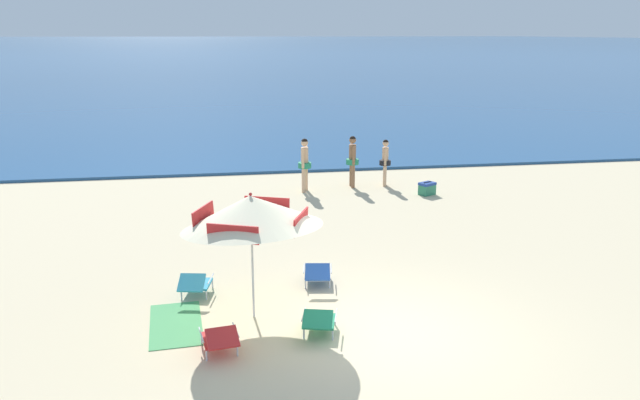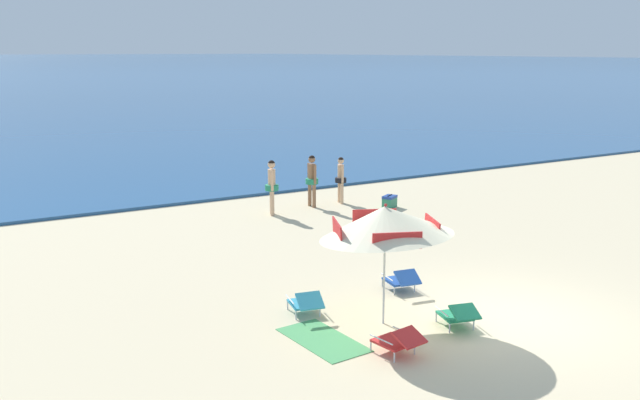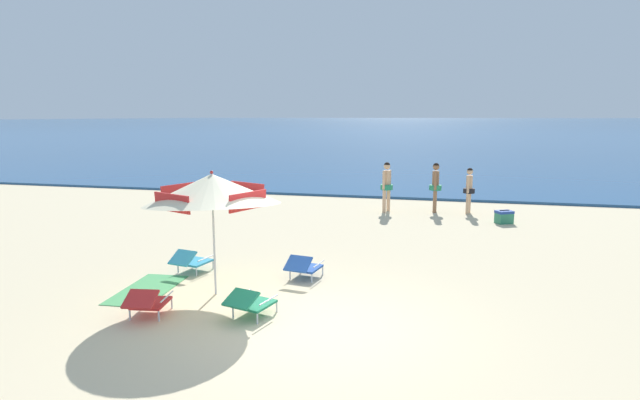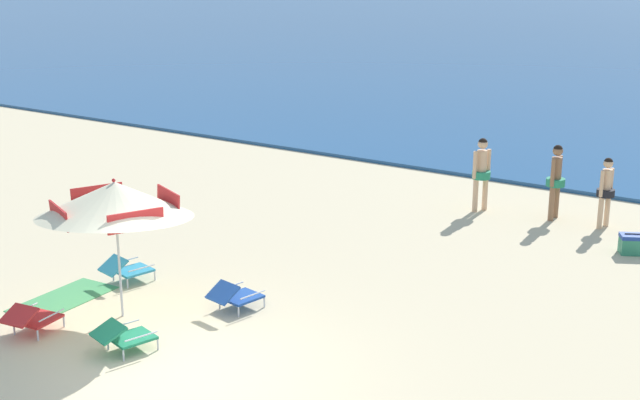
# 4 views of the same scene
# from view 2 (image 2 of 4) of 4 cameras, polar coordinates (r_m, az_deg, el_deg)

# --- Properties ---
(ground_plane) EXTENTS (800.00, 800.00, 0.00)m
(ground_plane) POSITION_cam_2_polar(r_m,az_deg,el_deg) (14.19, 15.30, -9.30)
(ground_plane) COLOR beige
(beach_umbrella_striped_main) EXTENTS (3.39, 3.41, 2.40)m
(beach_umbrella_striped_main) POSITION_cam_2_polar(r_m,az_deg,el_deg) (12.88, 5.37, -1.77)
(beach_umbrella_striped_main) COLOR silver
(beach_umbrella_striped_main) RESTS_ON ground
(lounge_chair_under_umbrella) EXTENTS (0.74, 0.98, 0.51)m
(lounge_chair_under_umbrella) POSITION_cam_2_polar(r_m,az_deg,el_deg) (13.37, 11.27, -9.19)
(lounge_chair_under_umbrella) COLOR #1E7F56
(lounge_chair_under_umbrella) RESTS_ON ground
(lounge_chair_beside_umbrella) EXTENTS (0.70, 0.98, 0.52)m
(lounge_chair_beside_umbrella) POSITION_cam_2_polar(r_m,az_deg,el_deg) (13.72, -1.17, -8.40)
(lounge_chair_beside_umbrella) COLOR teal
(lounge_chair_beside_umbrella) RESTS_ON ground
(lounge_chair_facing_sea) EXTENTS (0.67, 0.97, 0.52)m
(lounge_chair_facing_sea) POSITION_cam_2_polar(r_m,az_deg,el_deg) (15.11, 6.71, -6.50)
(lounge_chair_facing_sea) COLOR #1E4799
(lounge_chair_facing_sea) RESTS_ON ground
(lounge_chair_spare_folded) EXTENTS (0.66, 0.95, 0.51)m
(lounge_chair_spare_folded) POSITION_cam_2_polar(r_m,az_deg,el_deg) (12.10, 6.45, -11.36)
(lounge_chair_spare_folded) COLOR red
(lounge_chair_spare_folded) RESTS_ON ground
(person_standing_near_shore) EXTENTS (0.43, 0.48, 1.74)m
(person_standing_near_shore) POSITION_cam_2_polar(r_m,az_deg,el_deg) (21.81, -3.98, 1.37)
(person_standing_near_shore) COLOR #D8A87F
(person_standing_near_shore) RESTS_ON ground
(person_standing_beside) EXTENTS (0.39, 0.46, 1.57)m
(person_standing_beside) POSITION_cam_2_polar(r_m,az_deg,el_deg) (23.47, 1.71, 1.93)
(person_standing_beside) COLOR #D8A87F
(person_standing_beside) RESTS_ON ground
(person_wading_in) EXTENTS (0.42, 0.51, 1.72)m
(person_wading_in) POSITION_cam_2_polar(r_m,az_deg,el_deg) (22.88, -0.67, 1.88)
(person_wading_in) COLOR #8C6042
(person_wading_in) RESTS_ON ground
(cooler_box) EXTENTS (0.60, 0.55, 0.43)m
(cooler_box) POSITION_cam_2_polar(r_m,az_deg,el_deg) (23.03, 5.72, -0.12)
(cooler_box) COLOR #2D7F5B
(cooler_box) RESTS_ON ground
(beach_towel) EXTENTS (1.03, 1.86, 0.01)m
(beach_towel) POSITION_cam_2_polar(r_m,az_deg,el_deg) (12.72, 0.24, -11.39)
(beach_towel) COLOR #4C9E5B
(beach_towel) RESTS_ON ground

